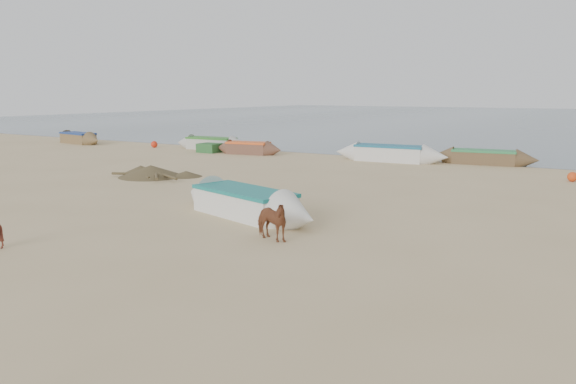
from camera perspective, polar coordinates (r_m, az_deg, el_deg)
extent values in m
plane|color=tan|center=(14.11, -8.52, -6.45)|extent=(140.00, 140.00, 0.00)
plane|color=slate|center=(92.85, 26.07, 6.64)|extent=(160.00, 160.00, 0.00)
imported|color=brown|center=(15.27, -1.81, -2.91)|extent=(1.42, 0.92, 1.11)
cone|color=brown|center=(27.66, -13.76, 2.10)|extent=(4.09, 4.09, 0.55)
cube|color=#2A5E2D|center=(38.14, -7.96, 4.46)|extent=(1.40, 1.20, 0.60)
sphere|color=#D24113|center=(28.45, 26.93, 1.39)|extent=(0.44, 0.44, 0.44)
cube|color=gray|center=(34.53, 8.69, 3.83)|extent=(1.20, 1.10, 0.56)
sphere|color=red|center=(42.16, -13.43, 4.73)|extent=(0.48, 0.48, 0.48)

